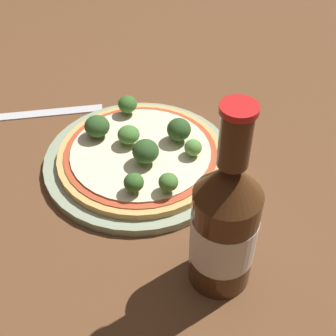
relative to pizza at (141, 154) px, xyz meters
The scene contains 13 objects.
ground_plane 0.03m from the pizza, 137.31° to the left, with size 3.00×3.00×0.00m, color brown.
plate 0.01m from the pizza, 158.45° to the right, with size 0.27×0.27×0.01m.
pizza is the anchor object (origin of this frame).
broccoli_floret_0 0.06m from the pizza, 78.63° to the left, with size 0.03×0.03×0.04m.
broccoli_floret_1 0.03m from the pizza, 166.22° to the right, with size 0.03×0.03×0.03m.
broccoli_floret_2 0.04m from the pizza, 14.83° to the right, with size 0.04×0.04×0.03m.
broccoli_floret_3 0.08m from the pizza, 37.26° to the right, with size 0.03×0.03×0.03m.
broccoli_floret_4 0.09m from the pizza, ahead, with size 0.02×0.02×0.03m.
broccoli_floret_5 0.08m from the pizza, 48.54° to the left, with size 0.02×0.02×0.02m.
broccoli_floret_6 0.07m from the pizza, 151.64° to the right, with size 0.04×0.04×0.03m.
broccoli_floret_7 0.09m from the pizza, 160.45° to the left, with size 0.03×0.03×0.03m.
beer_bottle 0.22m from the pizza, ahead, with size 0.07×0.07×0.23m.
fork 0.20m from the pizza, 163.16° to the right, with size 0.09×0.16×0.00m.
Camera 1 is at (0.44, -0.25, 0.45)m, focal length 50.00 mm.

